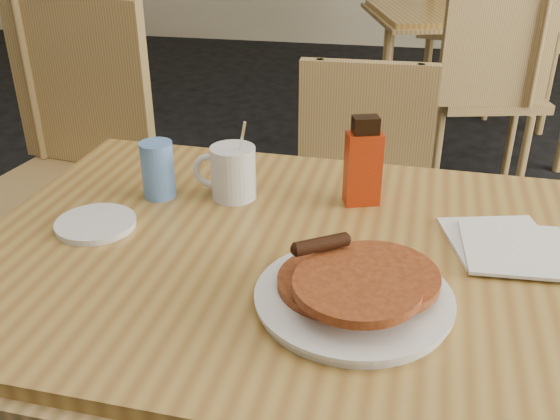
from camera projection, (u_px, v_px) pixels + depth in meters
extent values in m
cube|color=#A27D39|center=(323.00, 262.00, 1.09)|extent=(1.27, 0.87, 0.04)
cube|color=tan|center=(323.00, 269.00, 1.09)|extent=(1.31, 0.92, 0.02)
cube|color=#A27D39|center=(481.00, 13.00, 3.21)|extent=(1.22, 0.98, 0.04)
cube|color=tan|center=(481.00, 16.00, 3.22)|extent=(1.27, 1.02, 0.02)
cylinder|color=tan|center=(384.00, 94.00, 3.22)|extent=(0.04, 0.04, 0.71)
cylinder|color=tan|center=(550.00, 75.00, 3.55)|extent=(0.04, 0.04, 0.71)
cube|color=tan|center=(355.00, 232.00, 1.80)|extent=(0.40, 0.40, 0.04)
cube|color=tan|center=(365.00, 134.00, 1.85)|extent=(0.40, 0.05, 0.43)
cylinder|color=tan|center=(291.00, 321.00, 1.79)|extent=(0.04, 0.04, 0.40)
cylinder|color=tan|center=(405.00, 273.00, 2.01)|extent=(0.04, 0.04, 0.40)
cube|color=tan|center=(462.00, 31.00, 3.90)|extent=(0.56, 0.56, 0.04)
cylinder|color=tan|center=(427.00, 79.00, 3.89)|extent=(0.04, 0.04, 0.48)
cylinder|color=tan|center=(484.00, 66.00, 4.16)|extent=(0.04, 0.04, 0.48)
cube|color=tan|center=(483.00, 95.00, 2.78)|extent=(0.54, 0.54, 0.04)
cube|color=tan|center=(498.00, 45.00, 2.48)|extent=(0.45, 0.14, 0.49)
cylinder|color=tan|center=(436.00, 160.00, 2.77)|extent=(0.04, 0.04, 0.46)
cylinder|color=tan|center=(511.00, 137.00, 3.02)|extent=(0.04, 0.04, 0.46)
cube|color=tan|center=(60.00, 197.00, 1.83)|extent=(0.53, 0.53, 0.04)
cube|color=tan|center=(80.00, 84.00, 1.89)|extent=(0.47, 0.11, 0.51)
cylinder|color=tan|center=(153.00, 247.00, 2.08)|extent=(0.04, 0.04, 0.48)
cylinder|color=silver|center=(354.00, 299.00, 0.94)|extent=(0.29, 0.29, 0.02)
cylinder|color=silver|center=(354.00, 295.00, 0.94)|extent=(0.30, 0.30, 0.01)
cylinder|color=brown|center=(338.00, 282.00, 0.95)|extent=(0.19, 0.19, 0.01)
cylinder|color=brown|center=(377.00, 276.00, 0.94)|extent=(0.19, 0.19, 0.01)
cylinder|color=brown|center=(357.00, 285.00, 0.89)|extent=(0.19, 0.19, 0.01)
cylinder|color=black|center=(321.00, 244.00, 0.95)|extent=(0.09, 0.07, 0.02)
cylinder|color=silver|center=(233.00, 173.00, 1.24)|extent=(0.09, 0.09, 0.11)
torus|color=silver|center=(211.00, 171.00, 1.25)|extent=(0.07, 0.01, 0.07)
cylinder|color=black|center=(233.00, 152.00, 1.22)|extent=(0.08, 0.08, 0.01)
cylinder|color=silver|center=(239.00, 156.00, 1.22)|extent=(0.04, 0.04, 0.15)
cube|color=maroon|center=(363.00, 169.00, 1.21)|extent=(0.08, 0.06, 0.15)
cube|color=black|center=(366.00, 125.00, 1.17)|extent=(0.06, 0.05, 0.03)
cube|color=silver|center=(500.00, 241.00, 1.10)|extent=(0.22, 0.22, 0.01)
cube|color=silver|center=(516.00, 249.00, 1.07)|extent=(0.18, 0.18, 0.01)
cylinder|color=#5787CD|center=(158.00, 170.00, 1.25)|extent=(0.08, 0.08, 0.12)
cylinder|color=silver|center=(96.00, 224.00, 1.16)|extent=(0.16, 0.16, 0.01)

